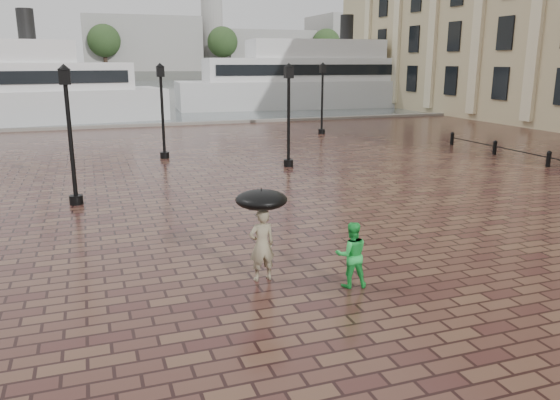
% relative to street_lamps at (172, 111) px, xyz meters
% --- Properties ---
extents(ground, '(300.00, 300.00, 0.00)m').
position_rel_street_lamps_xyz_m(ground, '(1.60, -17.60, -2.33)').
color(ground, '#391C1A').
rests_on(ground, ground).
extents(harbour_water, '(240.00, 240.00, 0.00)m').
position_rel_street_lamps_xyz_m(harbour_water, '(1.60, 74.40, -2.33)').
color(harbour_water, '#434E51').
rests_on(harbour_water, ground).
extents(quay_edge, '(80.00, 0.60, 0.30)m').
position_rel_street_lamps_xyz_m(quay_edge, '(1.60, 14.40, -2.33)').
color(quay_edge, slate).
rests_on(quay_edge, ground).
extents(far_shore, '(300.00, 60.00, 2.00)m').
position_rel_street_lamps_xyz_m(far_shore, '(1.60, 142.40, -1.33)').
color(far_shore, '#4C4C47').
rests_on(far_shore, ground).
extents(distant_skyline, '(102.50, 22.00, 33.00)m').
position_rel_street_lamps_xyz_m(distant_skyline, '(49.74, 132.40, 7.13)').
color(distant_skyline, gray).
rests_on(distant_skyline, ground).
extents(far_trees, '(188.00, 8.00, 13.50)m').
position_rel_street_lamps_xyz_m(far_trees, '(1.60, 120.40, 7.09)').
color(far_trees, '#2D2119').
rests_on(far_trees, ground).
extents(street_lamps, '(21.44, 14.44, 4.40)m').
position_rel_street_lamps_xyz_m(street_lamps, '(0.00, 0.00, 0.00)').
color(street_lamps, black).
rests_on(street_lamps, ground).
extents(adult_pedestrian, '(0.61, 0.42, 1.59)m').
position_rel_street_lamps_xyz_m(adult_pedestrian, '(-0.51, -15.82, -1.53)').
color(adult_pedestrian, gray).
rests_on(adult_pedestrian, ground).
extents(child_pedestrian, '(0.78, 0.67, 1.41)m').
position_rel_street_lamps_xyz_m(child_pedestrian, '(1.15, -16.78, -1.62)').
color(child_pedestrian, green).
rests_on(child_pedestrian, ground).
extents(ferry_far, '(28.27, 8.67, 9.14)m').
position_rel_street_lamps_xyz_m(ferry_far, '(18.44, 26.19, 0.42)').
color(ferry_far, silver).
rests_on(ferry_far, ground).
extents(umbrella, '(1.10, 1.10, 1.11)m').
position_rel_street_lamps_xyz_m(umbrella, '(-0.51, -15.82, -0.52)').
color(umbrella, black).
rests_on(umbrella, ground).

